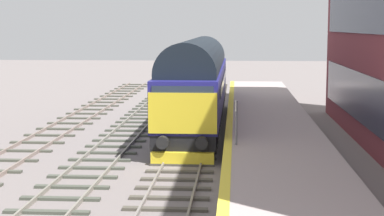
{
  "coord_description": "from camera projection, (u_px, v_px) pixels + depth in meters",
  "views": [
    {
      "loc": [
        2.02,
        -28.08,
        5.34
      ],
      "look_at": [
        0.2,
        -1.72,
        1.92
      ],
      "focal_mm": 59.66,
      "sensor_mm": 36.0,
      "label": 1
    }
  ],
  "objects": [
    {
      "name": "station_platform",
      "position": [
        271.0,
        135.0,
        28.3
      ],
      "size": [
        4.0,
        44.0,
        1.01
      ],
      "color": "#A59794",
      "rests_on": "ground"
    },
    {
      "name": "track_adjacent_west",
      "position": [
        116.0,
        143.0,
        28.83
      ],
      "size": [
        2.5,
        60.0,
        0.15
      ],
      "color": "slate",
      "rests_on": "ground"
    },
    {
      "name": "track_main",
      "position": [
        190.0,
        144.0,
        28.6
      ],
      "size": [
        2.5,
        60.0,
        0.15
      ],
      "color": "slate",
      "rests_on": "ground"
    },
    {
      "name": "platform_number_sign",
      "position": [
        236.0,
        115.0,
        23.21
      ],
      "size": [
        0.1,
        0.44,
        1.62
      ],
      "color": "slate",
      "rests_on": "station_platform"
    },
    {
      "name": "diesel_locomotive",
      "position": [
        197.0,
        81.0,
        33.16
      ],
      "size": [
        2.74,
        18.42,
        4.68
      ],
      "color": "black",
      "rests_on": "ground"
    },
    {
      "name": "track_adjacent_far_west",
      "position": [
        37.0,
        142.0,
        29.08
      ],
      "size": [
        2.5,
        60.0,
        0.15
      ],
      "color": "gray",
      "rests_on": "ground"
    },
    {
      "name": "ground_plane",
      "position": [
        190.0,
        145.0,
        28.61
      ],
      "size": [
        140.0,
        140.0,
        0.0
      ],
      "primitive_type": "plane",
      "color": "slate",
      "rests_on": "ground"
    }
  ]
}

